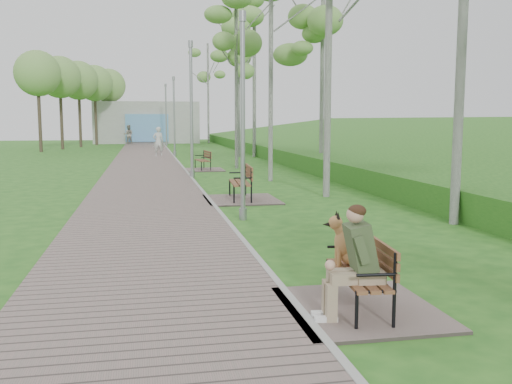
% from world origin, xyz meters
% --- Properties ---
extents(ground, '(120.00, 120.00, 0.00)m').
position_xyz_m(ground, '(0.00, 0.00, 0.00)').
color(ground, '#235A1B').
rests_on(ground, ground).
extents(walkway, '(3.50, 67.00, 0.04)m').
position_xyz_m(walkway, '(-1.75, 21.50, 0.02)').
color(walkway, '#74655E').
rests_on(walkway, ground).
extents(kerb, '(0.10, 67.00, 0.05)m').
position_xyz_m(kerb, '(0.00, 21.50, 0.03)').
color(kerb, '#999993').
rests_on(kerb, ground).
extents(embankment, '(14.00, 70.00, 1.60)m').
position_xyz_m(embankment, '(12.00, 20.00, 0.00)').
color(embankment, '#4B8E2D').
rests_on(embankment, ground).
extents(building_north, '(10.00, 5.20, 4.00)m').
position_xyz_m(building_north, '(-1.50, 50.97, 1.99)').
color(building_north, '#9E9E99').
rests_on(building_north, ground).
extents(bench_main, '(1.78, 1.97, 1.55)m').
position_xyz_m(bench_main, '(0.64, -0.49, 0.43)').
color(bench_main, '#74655E').
rests_on(bench_main, ground).
extents(bench_second, '(2.03, 2.25, 1.24)m').
position_xyz_m(bench_second, '(0.86, 9.13, 0.23)').
color(bench_second, '#74655E').
rests_on(bench_second, ground).
extents(bench_third, '(1.78, 1.97, 1.09)m').
position_xyz_m(bench_third, '(0.80, 19.07, 0.20)').
color(bench_third, '#74655E').
rests_on(bench_third, ground).
extents(lamp_post_near, '(0.18, 0.18, 4.65)m').
position_xyz_m(lamp_post_near, '(0.40, 5.99, 2.17)').
color(lamp_post_near, gray).
rests_on(lamp_post_near, ground).
extents(lamp_post_second, '(0.21, 0.21, 5.31)m').
position_xyz_m(lamp_post_second, '(0.06, 15.85, 2.48)').
color(lamp_post_second, gray).
rests_on(lamp_post_second, ground).
extents(lamp_post_third, '(0.19, 0.19, 4.97)m').
position_xyz_m(lamp_post_third, '(0.10, 29.74, 2.32)').
color(lamp_post_third, gray).
rests_on(lamp_post_third, ground).
extents(lamp_post_far, '(0.21, 0.21, 5.39)m').
position_xyz_m(lamp_post_far, '(0.15, 44.19, 2.52)').
color(lamp_post_far, gray).
rests_on(lamp_post_far, ground).
extents(pedestrian_near, '(0.73, 0.54, 1.84)m').
position_xyz_m(pedestrian_near, '(-0.92, 29.52, 0.92)').
color(pedestrian_near, beige).
rests_on(pedestrian_near, ground).
extents(pedestrian_far, '(0.88, 0.68, 1.81)m').
position_xyz_m(pedestrian_far, '(-3.20, 47.23, 0.90)').
color(pedestrian_far, gray).
rests_on(pedestrian_far, ground).
extents(birch_mid_b, '(2.40, 2.40, 7.63)m').
position_xyz_m(birch_mid_b, '(5.77, 17.10, 5.99)').
color(birch_mid_b, silver).
rests_on(birch_mid_b, ground).
extents(birch_mid_c, '(2.35, 2.35, 8.04)m').
position_xyz_m(birch_mid_c, '(2.49, 19.84, 6.31)').
color(birch_mid_c, silver).
rests_on(birch_mid_c, ground).
extents(birch_far_a, '(2.94, 2.94, 11.18)m').
position_xyz_m(birch_far_a, '(4.86, 27.77, 8.78)').
color(birch_far_a, silver).
rests_on(birch_far_a, ground).
extents(birch_far_b, '(2.39, 2.39, 8.19)m').
position_xyz_m(birch_far_b, '(3.92, 27.99, 6.43)').
color(birch_far_b, silver).
rests_on(birch_far_b, ground).
extents(birch_distant_b, '(2.77, 2.77, 9.93)m').
position_xyz_m(birch_distant_b, '(4.42, 49.16, 7.80)').
color(birch_distant_b, silver).
rests_on(birch_distant_b, ground).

